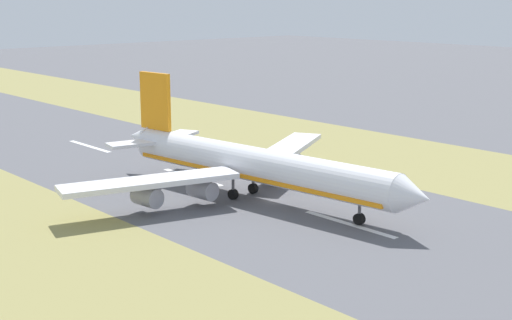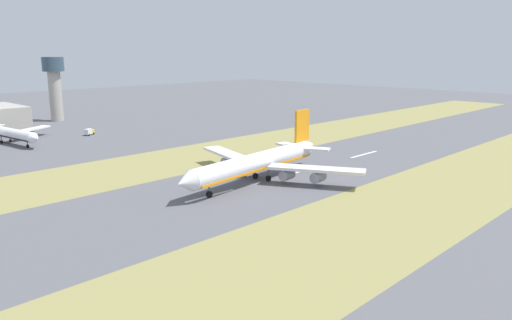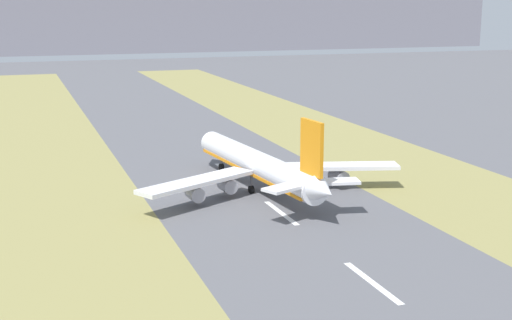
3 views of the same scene
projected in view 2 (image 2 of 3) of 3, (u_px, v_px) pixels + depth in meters
name	position (u px, v px, depth m)	size (l,w,h in m)	color
ground_plane	(253.00, 184.00, 153.38)	(800.00, 800.00, 0.00)	#56565B
grass_median_west	(383.00, 218.00, 122.73)	(40.00, 600.00, 0.01)	olive
grass_median_east	(166.00, 162.00, 184.03)	(40.00, 600.00, 0.01)	olive
centreline_dash_near	(364.00, 154.00, 197.29)	(1.20, 18.00, 0.01)	silver
centreline_dash_mid	(300.00, 172.00, 169.30)	(1.20, 18.00, 0.01)	silver
centreline_dash_far	(210.00, 196.00, 141.32)	(1.20, 18.00, 0.01)	silver
airplane_main_jet	(260.00, 162.00, 156.39)	(63.76, 67.20, 20.20)	white
control_tower	(54.00, 82.00, 285.26)	(12.00, 12.00, 36.57)	#A39E93
airplane_parked_apron	(6.00, 133.00, 220.32)	(51.61, 48.96, 15.52)	white
service_truck	(89.00, 132.00, 241.51)	(5.09, 6.24, 3.10)	gold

